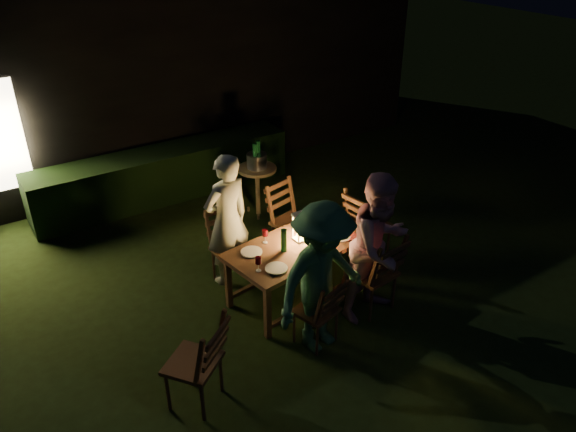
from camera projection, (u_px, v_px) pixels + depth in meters
garden_envelope at (132, 65)px, 10.47m from camera, size 40.00×40.00×3.20m
dining_table at (300, 248)px, 6.62m from camera, size 1.86×1.11×0.73m
chair_near_left at (317, 321)px, 6.05m from camera, size 0.51×0.53×0.92m
chair_near_right at (373, 285)px, 6.54m from camera, size 0.54×0.57×1.08m
chair_far_left at (232, 260)px, 7.04m from camera, size 0.46×0.49×1.01m
chair_far_right at (291, 232)px, 7.61m from camera, size 0.58×0.60×1.05m
chair_end at (367, 236)px, 7.49m from camera, size 0.58×0.55×1.08m
chair_spare at (196, 376)px, 5.29m from camera, size 0.68×0.68×1.05m
person_house_side at (227, 220)px, 6.80m from camera, size 0.68×0.50×1.72m
person_opp_right at (380, 247)px, 6.24m from camera, size 0.94×0.78×1.76m
person_opp_left at (322, 279)px, 5.73m from camera, size 1.20×0.80×1.73m
lantern at (300, 229)px, 6.57m from camera, size 0.16×0.16×0.35m
plate_far_left at (252, 252)px, 6.41m from camera, size 0.25×0.25×0.01m
plate_near_left at (276, 268)px, 6.12m from camera, size 0.25×0.25×0.01m
plate_far_right at (315, 223)px, 6.99m from camera, size 0.25×0.25×0.01m
plate_near_right at (340, 237)px, 6.70m from camera, size 0.25×0.25×0.01m
wineglass_a at (265, 236)px, 6.56m from camera, size 0.06×0.06×0.18m
wineglass_b at (258, 264)px, 6.05m from camera, size 0.06×0.06×0.18m
wineglass_c at (335, 237)px, 6.54m from camera, size 0.06×0.06×0.18m
wineglass_d at (327, 214)px, 7.02m from camera, size 0.06×0.06×0.18m
wineglass_e at (311, 250)px, 6.29m from camera, size 0.06×0.06×0.18m
bottle_table at (284, 240)px, 6.38m from camera, size 0.07×0.07×0.28m
napkin_left at (309, 259)px, 6.29m from camera, size 0.18×0.14×0.01m
napkin_right at (351, 237)px, 6.71m from camera, size 0.18×0.14×0.01m
phone at (276, 274)px, 6.03m from camera, size 0.14×0.07×0.01m
side_table at (257, 173)px, 8.39m from camera, size 0.58×0.58×0.78m
ice_bucket at (257, 161)px, 8.29m from camera, size 0.30×0.30×0.22m
bottle_bucket_a at (255, 159)px, 8.21m from camera, size 0.07×0.07×0.32m
bottle_bucket_b at (258, 156)px, 8.32m from camera, size 0.07×0.07×0.32m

